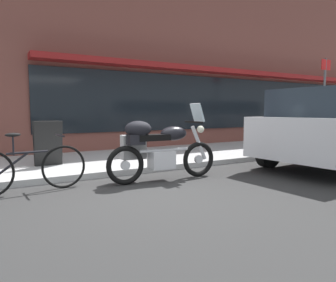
# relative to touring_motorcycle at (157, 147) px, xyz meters

# --- Properties ---
(ground_plane) EXTENTS (80.00, 80.00, 0.00)m
(ground_plane) POSITION_rel_touring_motorcycle_xyz_m (-0.62, -0.63, -0.61)
(ground_plane) COLOR #2D2D2D
(storefront_building) EXTENTS (19.71, 0.90, 7.12)m
(storefront_building) POSITION_rel_touring_motorcycle_xyz_m (5.24, 4.05, 2.87)
(storefront_building) COLOR brown
(storefront_building) RESTS_ON ground_plane
(sidewalk_curb) EXTENTS (30.00, 3.19, 0.12)m
(sidewalk_curb) POSITION_rel_touring_motorcycle_xyz_m (8.38, 2.30, -0.55)
(sidewalk_curb) COLOR #AAAAAA
(sidewalk_curb) RESTS_ON ground_plane
(touring_motorcycle) EXTENTS (2.17, 0.74, 1.42)m
(touring_motorcycle) POSITION_rel_touring_motorcycle_xyz_m (0.00, 0.00, 0.00)
(touring_motorcycle) COLOR black
(touring_motorcycle) RESTS_ON ground_plane
(parked_bicycle) EXTENTS (1.79, 0.48, 0.95)m
(parked_bicycle) POSITION_rel_touring_motorcycle_xyz_m (-2.12, 0.26, -0.23)
(parked_bicycle) COLOR black
(parked_bicycle) RESTS_ON ground_plane
(sandwich_board_sign) EXTENTS (0.55, 0.41, 0.94)m
(sandwich_board_sign) POSITION_rel_touring_motorcycle_xyz_m (-1.55, 1.98, -0.02)
(sandwich_board_sign) COLOR black
(sandwich_board_sign) RESTS_ON sidewalk_curb
(parking_sign_pole) EXTENTS (0.44, 0.07, 2.79)m
(parking_sign_pole) POSITION_rel_touring_motorcycle_xyz_m (6.64, 1.17, 1.14)
(parking_sign_pole) COLOR #59595B
(parking_sign_pole) RESTS_ON sidewalk_curb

